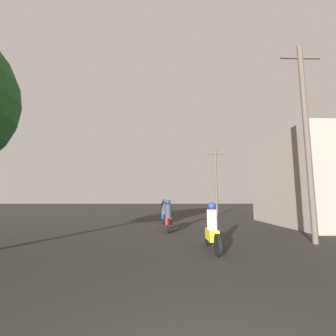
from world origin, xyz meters
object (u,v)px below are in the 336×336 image
utility_pole_far (216,180)px  building_right_near (321,181)px  motorcycle_yellow (212,231)px  motorcycle_blue (164,213)px  motorcycle_red (168,218)px  utility_pole_near (307,135)px

utility_pole_far → building_right_near: bearing=-59.6°
motorcycle_yellow → motorcycle_blue: 7.82m
motorcycle_red → utility_pole_far: 11.34m
motorcycle_yellow → building_right_near: size_ratio=0.30×
motorcycle_red → utility_pole_near: size_ratio=0.27×
motorcycle_yellow → motorcycle_red: (-1.31, 4.16, 0.01)m
utility_pole_near → building_right_near: bearing=51.4°
motorcycle_red → motorcycle_blue: bearing=100.4°
utility_pole_near → utility_pole_far: utility_pole_near is taller
motorcycle_red → building_right_near: (9.46, 2.02, 2.06)m
motorcycle_blue → building_right_near: bearing=-3.0°
motorcycle_yellow → utility_pole_near: utility_pole_near is taller
utility_pole_far → motorcycle_yellow: bearing=-104.1°
motorcycle_yellow → utility_pole_near: (3.92, 0.88, 3.42)m
utility_pole_near → motorcycle_blue: bearing=128.7°
utility_pole_near → utility_pole_far: bearing=91.7°
motorcycle_yellow → utility_pole_far: (3.53, 14.06, 2.73)m
motorcycle_red → building_right_near: size_ratio=0.29×
motorcycle_yellow → motorcycle_red: size_ratio=1.02×
motorcycle_yellow → motorcycle_blue: (-1.51, 7.67, 0.02)m
building_right_near → utility_pole_near: utility_pole_near is taller
motorcycle_blue → building_right_near: building_right_near is taller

